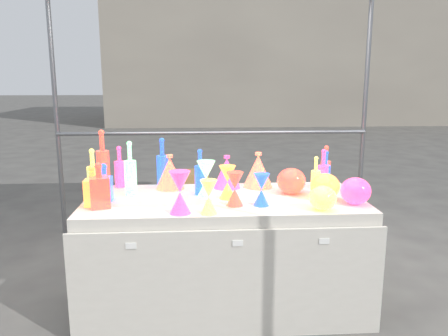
{
  "coord_description": "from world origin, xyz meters",
  "views": [
    {
      "loc": [
        -0.18,
        -2.76,
        1.52
      ],
      "look_at": [
        0.0,
        0.0,
        0.95
      ],
      "focal_mm": 35.0,
      "sensor_mm": 36.0,
      "label": 1
    }
  ],
  "objects": [
    {
      "name": "ground",
      "position": [
        0.0,
        0.0,
        0.0
      ],
      "size": [
        80.0,
        80.0,
        0.0
      ],
      "primitive_type": "plane",
      "color": "slate",
      "rests_on": "ground"
    },
    {
      "name": "display_table",
      "position": [
        0.0,
        -0.01,
        0.37
      ],
      "size": [
        1.84,
        0.83,
        0.75
      ],
      "color": "silver",
      "rests_on": "ground"
    },
    {
      "name": "background_building",
      "position": [
        4.0,
        14.0,
        3.0
      ],
      "size": [
        14.0,
        6.0,
        6.0
      ],
      "primitive_type": "cube",
      "color": "#A89E8C",
      "rests_on": "ground"
    },
    {
      "name": "cardboard_box_closed",
      "position": [
        -0.33,
        2.57,
        0.19
      ],
      "size": [
        0.61,
        0.53,
        0.37
      ],
      "primitive_type": "cube",
      "rotation": [
        0.0,
        0.0,
        0.34
      ],
      "color": "#9E7747",
      "rests_on": "ground"
    },
    {
      "name": "cardboard_box_flat",
      "position": [
        0.43,
        2.27,
        0.03
      ],
      "size": [
        0.79,
        0.65,
        0.06
      ],
      "primitive_type": "cube",
      "rotation": [
        0.0,
        0.0,
        0.27
      ],
      "color": "#9E7747",
      "rests_on": "ground"
    },
    {
      "name": "bottle_1",
      "position": [
        -0.42,
        0.35,
        0.93
      ],
      "size": [
        0.1,
        0.1,
        0.35
      ],
      "primitive_type": null,
      "rotation": [
        0.0,
        0.0,
        0.31
      ],
      "color": "#167C47",
      "rests_on": "display_table"
    },
    {
      "name": "bottle_2",
      "position": [
        -0.84,
        0.35,
        0.96
      ],
      "size": [
        0.12,
        0.12,
        0.41
      ],
      "primitive_type": null,
      "rotation": [
        0.0,
        0.0,
        -0.35
      ],
      "color": "orange",
      "rests_on": "display_table"
    },
    {
      "name": "bottle_3",
      "position": [
        -0.73,
        0.35,
        0.9
      ],
      "size": [
        0.09,
        0.09,
        0.3
      ],
      "primitive_type": null,
      "rotation": [
        0.0,
        0.0,
        -0.17
      ],
      "color": "blue",
      "rests_on": "display_table"
    },
    {
      "name": "bottle_4",
      "position": [
        -0.85,
        0.06,
        0.91
      ],
      "size": [
        0.1,
        0.1,
        0.33
      ],
      "primitive_type": null,
      "rotation": [
        0.0,
        0.0,
        0.28
      ],
      "color": "#157E84",
      "rests_on": "display_table"
    },
    {
      "name": "bottle_5",
      "position": [
        -0.62,
        0.12,
        0.93
      ],
      "size": [
        0.09,
        0.09,
        0.37
      ],
      "primitive_type": null,
      "rotation": [
        0.0,
        0.0,
        0.19
      ],
      "color": "#D42AA0",
      "rests_on": "display_table"
    },
    {
      "name": "bottle_7",
      "position": [
        -0.15,
        0.1,
        0.91
      ],
      "size": [
        0.08,
        0.08,
        0.31
      ],
      "primitive_type": null,
      "rotation": [
        0.0,
        0.0,
        -0.14
      ],
      "color": "#167C47",
      "rests_on": "display_table"
    },
    {
      "name": "decanter_0",
      "position": [
        -0.81,
        -0.12,
        0.88
      ],
      "size": [
        0.11,
        0.11,
        0.25
      ],
      "primitive_type": null,
      "rotation": [
        0.0,
        0.0,
        0.05
      ],
      "color": "#F5174A",
      "rests_on": "display_table"
    },
    {
      "name": "decanter_1",
      "position": [
        -0.76,
        -0.17,
        0.89
      ],
      "size": [
        0.14,
        0.14,
        0.28
      ],
      "primitive_type": null,
      "rotation": [
        0.0,
        0.0,
        0.27
      ],
      "color": "orange",
      "rests_on": "display_table"
    },
    {
      "name": "decanter_2",
      "position": [
        -0.76,
        -0.02,
        0.87
      ],
      "size": [
        0.1,
        0.1,
        0.24
      ],
      "primitive_type": null,
      "rotation": [
        0.0,
        0.0,
        0.02
      ],
      "color": "#167C47",
      "rests_on": "display_table"
    },
    {
      "name": "hourglass_0",
      "position": [
        0.05,
        -0.18,
        0.86
      ],
      "size": [
        0.12,
        0.12,
        0.21
      ],
      "primitive_type": null,
      "rotation": [
        0.0,
        0.0,
        -0.19
      ],
      "color": "orange",
      "rests_on": "display_table"
    },
    {
      "name": "hourglass_1",
      "position": [
        -0.27,
        -0.32,
        0.87
      ],
      "size": [
        0.15,
        0.15,
        0.25
      ],
      "primitive_type": null,
      "rotation": [
        0.0,
        0.0,
        0.21
      ],
      "color": "blue",
      "rests_on": "display_table"
    },
    {
      "name": "hourglass_2",
      "position": [
        -0.11,
        -0.34,
        0.85
      ],
      "size": [
        0.12,
        0.12,
        0.2
      ],
      "primitive_type": null,
      "rotation": [
        0.0,
        0.0,
        -0.26
      ],
      "color": "#157E84",
      "rests_on": "display_table"
    },
    {
      "name": "hourglass_3",
      "position": [
        -0.12,
        0.03,
        0.87
      ],
      "size": [
        0.16,
        0.16,
        0.24
      ],
      "primitive_type": null,
      "rotation": [
        0.0,
        0.0,
        0.43
      ],
      "color": "#D42AA0",
      "rests_on": "display_table"
    },
    {
      "name": "hourglass_4",
      "position": [
        0.02,
        -0.01,
        0.86
      ],
      "size": [
        0.11,
        0.11,
        0.22
      ],
      "primitive_type": null,
      "rotation": [
        0.0,
        0.0,
        0.05
      ],
      "color": "#F5174A",
      "rests_on": "display_table"
    },
    {
      "name": "hourglass_5",
      "position": [
        0.22,
        -0.19,
        0.85
      ],
      "size": [
        0.12,
        0.12,
        0.2
      ],
      "primitive_type": null,
      "rotation": [
        0.0,
        0.0,
        -0.23
      ],
      "color": "#167C47",
      "rests_on": "display_table"
    },
    {
      "name": "globe_0",
      "position": [
        0.65,
        -0.08,
        0.83
      ],
      "size": [
        0.21,
        0.21,
        0.15
      ],
      "primitive_type": null,
      "rotation": [
        0.0,
        0.0,
        -0.13
      ],
      "color": "#F5174A",
      "rests_on": "display_table"
    },
    {
      "name": "globe_1",
      "position": [
        0.57,
        -0.3,
        0.82
      ],
      "size": [
        0.2,
        0.2,
        0.13
      ],
      "primitive_type": null,
      "rotation": [
        0.0,
        0.0,
        -0.27
      ],
      "color": "#157E84",
      "rests_on": "display_table"
    },
    {
      "name": "globe_2",
      "position": [
        0.46,
        0.08,
        0.83
      ],
      "size": [
        0.24,
        0.24,
        0.16
      ],
      "primitive_type": null,
      "rotation": [
        0.0,
        0.0,
        0.3
      ],
      "color": "orange",
      "rests_on": "display_table"
    },
    {
      "name": "globe_3",
      "position": [
        0.81,
        -0.2,
        0.82
      ],
      "size": [
        0.24,
        0.24,
        0.15
      ],
      "primitive_type": null,
      "rotation": [
        0.0,
        0.0,
        -0.36
      ],
      "color": "blue",
      "rests_on": "display_table"
    },
    {
      "name": "lampshade_0",
      "position": [
        -0.37,
        0.28,
        0.87
      ],
      "size": [
        0.21,
        0.21,
        0.24
      ],
      "primitive_type": null,
      "rotation": [
        0.0,
        0.0,
        0.01
      ],
      "color": "yellow",
      "rests_on": "display_table"
    },
    {
      "name": "lampshade_1",
      "position": [
        0.26,
        0.28,
        0.88
      ],
      "size": [
        0.27,
        0.27,
        0.25
      ],
      "primitive_type": null,
      "rotation": [
        0.0,
        0.0,
        0.3
      ],
      "color": "yellow",
      "rests_on": "display_table"
    },
    {
      "name": "lampshade_2",
      "position": [
        0.04,
        0.27,
        0.87
      ],
      "size": [
        0.23,
        0.23,
        0.23
      ],
      "primitive_type": null,
      "rotation": [
        0.0,
        0.0,
        0.18
      ],
      "color": "blue",
      "rests_on": "display_table"
    },
    {
      "name": "bottle_8",
      "position": [
        0.72,
        0.15,
        0.89
      ],
      "size": [
        0.06,
        0.06,
        0.28
      ],
      "primitive_type": null,
      "rotation": [
        0.0,
        0.0,
        0.0
      ],
      "color": "#167C47",
      "rests_on": "display_table"
    },
    {
      "name": "bottle_9",
      "position": [
        0.74,
        0.21,
        0.9
      ],
      "size": [
        0.08,
        0.08,
        0.31
      ],
      "primitive_type": null,
      "rotation": [
        0.0,
        0.0,
        0.11
      ],
      "color": "orange",
      "rests_on": "display_table"
    },
    {
      "name": "bottle_10",
      "position": [
        0.67,
        0.06,
        0.9
      ],
      "size": [
        0.08,
        0.08,
        0.31
      ],
      "primitive_type": null,
      "rotation": [
        0.0,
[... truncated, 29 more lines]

